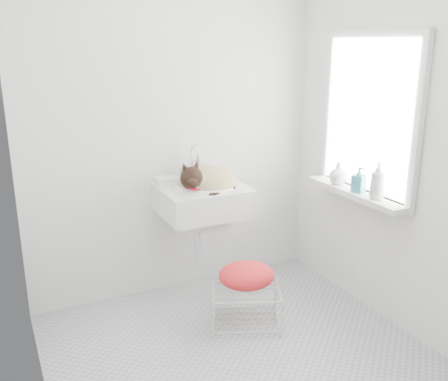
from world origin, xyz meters
name	(u,v)px	position (x,y,z in m)	size (l,w,h in m)	color
floor	(237,352)	(0.00, 0.00, 0.00)	(2.20, 2.00, 0.02)	#BDBDBD
back_wall	(174,126)	(0.00, 1.00, 1.25)	(2.20, 0.02, 2.50)	white
right_wall	(393,136)	(1.10, 0.00, 1.25)	(0.02, 2.00, 2.50)	white
left_wall	(22,175)	(-1.10, 0.00, 1.25)	(0.02, 2.00, 2.50)	white
window_glass	(370,117)	(1.09, 0.20, 1.35)	(0.01, 0.80, 1.00)	white
window_frame	(369,117)	(1.07, 0.20, 1.35)	(0.04, 0.90, 1.10)	white
windowsill	(356,193)	(1.01, 0.20, 0.83)	(0.16, 0.88, 0.04)	white
sink	(203,187)	(0.10, 0.74, 0.85)	(0.60, 0.52, 0.24)	white
faucet	(193,162)	(0.10, 0.92, 0.99)	(0.22, 0.15, 0.22)	silver
cat	(205,182)	(0.12, 0.72, 0.89)	(0.49, 0.42, 0.29)	tan
wire_rack	(246,305)	(0.19, 0.25, 0.15)	(0.43, 0.30, 0.26)	silver
towel	(246,282)	(0.22, 0.29, 0.29)	(0.38, 0.27, 0.16)	#DE3C00
bottle_a	(376,199)	(1.00, -0.01, 0.85)	(0.08, 0.08, 0.21)	silver
bottle_b	(358,192)	(1.00, 0.17, 0.85)	(0.08, 0.08, 0.17)	teal
bottle_c	(337,184)	(1.00, 0.39, 0.85)	(0.13, 0.13, 0.16)	white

